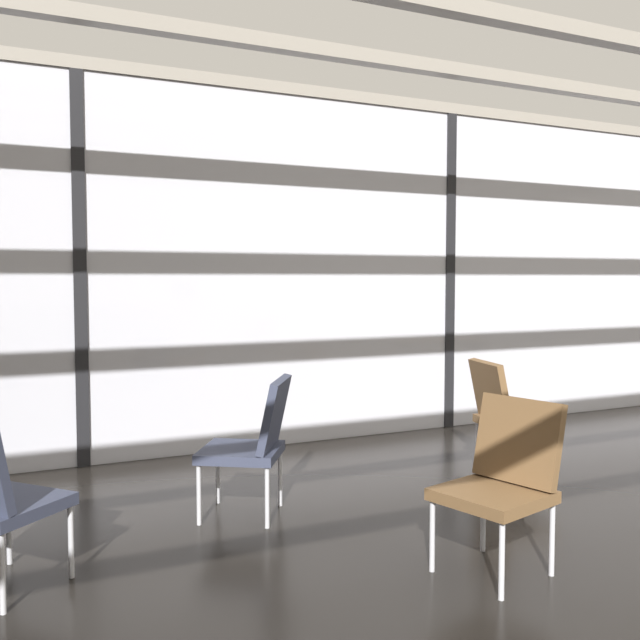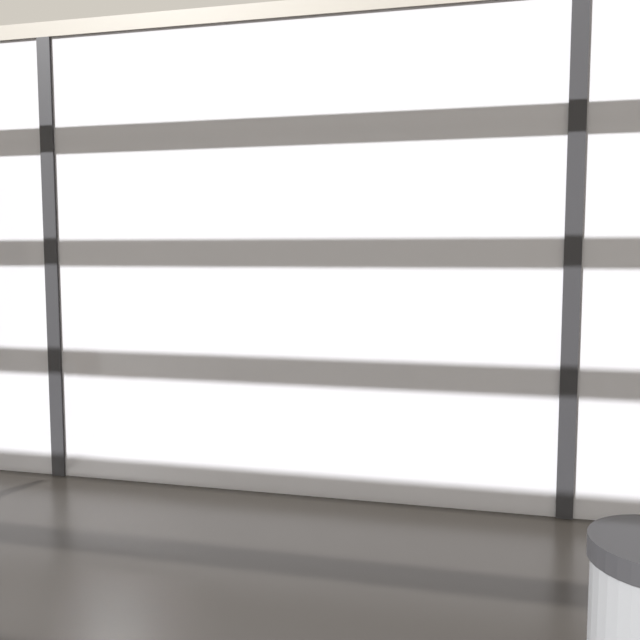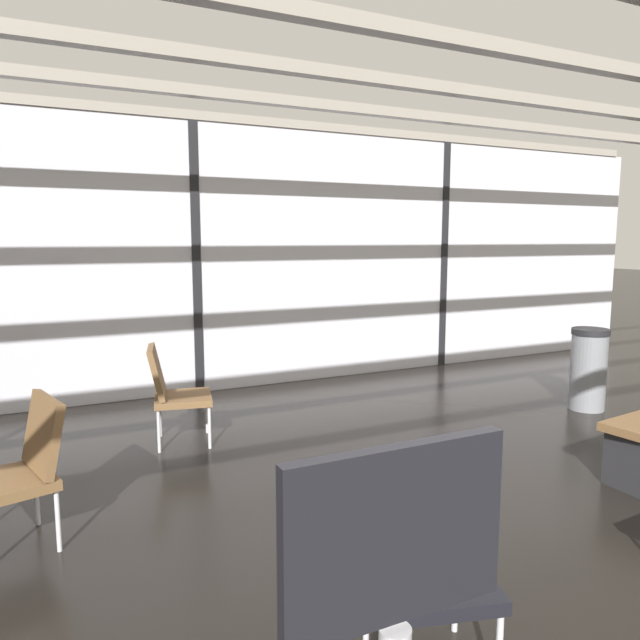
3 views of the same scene
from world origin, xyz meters
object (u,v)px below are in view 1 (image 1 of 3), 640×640
(parked_airplane, at_px, (207,243))
(lounge_chair_0, at_px, (503,474))
(lounge_chair_2, at_px, (505,410))
(lounge_chair_5, at_px, (255,438))

(parked_airplane, bearing_deg, lounge_chair_0, -96.79)
(parked_airplane, distance_m, lounge_chair_0, 9.06)
(lounge_chair_2, distance_m, lounge_chair_5, 2.03)
(lounge_chair_5, bearing_deg, parked_airplane, -161.54)
(parked_airplane, bearing_deg, lounge_chair_2, -89.18)
(lounge_chair_0, bearing_deg, parked_airplane, 158.42)
(lounge_chair_0, height_order, lounge_chair_2, same)
(lounge_chair_2, xyz_separation_m, lounge_chair_5, (-2.02, -0.06, 0.00))
(lounge_chair_0, relative_size, lounge_chair_5, 1.00)
(parked_airplane, height_order, lounge_chair_2, parked_airplane)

